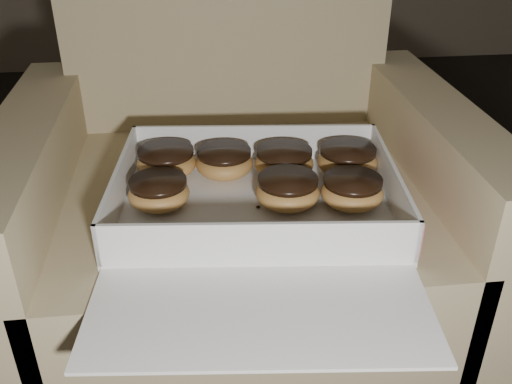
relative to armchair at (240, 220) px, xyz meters
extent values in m
cube|color=tan|center=(0.00, -0.04, -0.08)|extent=(0.63, 0.63, 0.37)
cube|color=tan|center=(0.00, 0.25, 0.34)|extent=(0.63, 0.12, 0.46)
cube|color=tan|center=(-0.34, -0.04, -0.01)|extent=(0.11, 0.63, 0.49)
cube|color=tan|center=(0.34, -0.04, -0.01)|extent=(0.11, 0.63, 0.49)
cube|color=white|center=(0.01, -0.14, 0.11)|extent=(0.46, 0.36, 0.01)
cube|color=white|center=(0.03, 0.02, 0.15)|extent=(0.43, 0.05, 0.06)
cube|color=white|center=(0.00, -0.29, 0.15)|extent=(0.43, 0.05, 0.06)
cube|color=white|center=(-0.20, -0.11, 0.15)|extent=(0.04, 0.32, 0.06)
cube|color=white|center=(0.23, -0.16, 0.15)|extent=(0.04, 0.32, 0.06)
cube|color=#C14D58|center=(0.23, -0.16, 0.15)|extent=(0.03, 0.31, 0.05)
cube|color=white|center=(-0.01, -0.39, 0.11)|extent=(0.44, 0.22, 0.01)
ellipsoid|color=gold|center=(-0.03, -0.04, 0.14)|extent=(0.10, 0.10, 0.05)
cylinder|color=black|center=(-0.03, -0.04, 0.16)|extent=(0.09, 0.09, 0.01)
ellipsoid|color=gold|center=(0.07, -0.05, 0.14)|extent=(0.10, 0.10, 0.05)
cylinder|color=black|center=(0.07, -0.05, 0.16)|extent=(0.09, 0.09, 0.01)
ellipsoid|color=gold|center=(0.16, -0.16, 0.14)|extent=(0.10, 0.10, 0.05)
cylinder|color=black|center=(0.16, -0.16, 0.16)|extent=(0.09, 0.09, 0.01)
ellipsoid|color=gold|center=(0.06, -0.15, 0.14)|extent=(0.10, 0.10, 0.05)
cylinder|color=black|center=(0.06, -0.15, 0.16)|extent=(0.09, 0.09, 0.01)
ellipsoid|color=gold|center=(0.18, -0.06, 0.14)|extent=(0.10, 0.10, 0.05)
cylinder|color=black|center=(0.18, -0.06, 0.16)|extent=(0.10, 0.10, 0.01)
ellipsoid|color=gold|center=(-0.13, -0.03, 0.14)|extent=(0.10, 0.10, 0.05)
cylinder|color=black|center=(-0.13, -0.03, 0.16)|extent=(0.09, 0.09, 0.01)
ellipsoid|color=gold|center=(-0.14, -0.13, 0.14)|extent=(0.10, 0.10, 0.05)
cylinder|color=black|center=(-0.14, -0.13, 0.16)|extent=(0.09, 0.09, 0.01)
ellipsoid|color=black|center=(-0.10, -0.24, 0.12)|extent=(0.01, 0.01, 0.00)
ellipsoid|color=black|center=(0.02, -0.15, 0.12)|extent=(0.01, 0.01, 0.00)
ellipsoid|color=black|center=(-0.12, -0.14, 0.12)|extent=(0.01, 0.01, 0.00)
camera|label=1|loc=(-0.08, -0.90, 0.58)|focal=40.00mm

